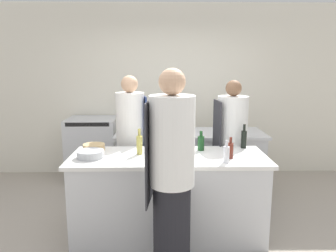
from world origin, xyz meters
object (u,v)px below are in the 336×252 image
object	(u,v)px
bowl_prep_small	(176,157)
stockpot	(156,124)
bottle_olive_oil	(244,139)
bottle_sauce	(226,154)
cup	(152,147)
bottle_cooking_oil	(201,143)
bowl_ceramic_blue	(91,154)
chef_at_prep_near	(171,176)
chef_at_pass_far	(231,148)
bottle_vinegar	(230,150)
oven_range	(93,149)
chef_at_stove	(131,143)
bowl_mixing_large	(94,147)
bottle_wine	(139,144)

from	to	relation	value
bowl_prep_small	stockpot	size ratio (longest dim) A/B	1.04
bottle_olive_oil	bottle_sauce	bearing A→B (deg)	-118.85
cup	stockpot	size ratio (longest dim) A/B	0.38
bowl_prep_small	cup	distance (m)	0.47
bottle_cooking_oil	bowl_ceramic_blue	bearing A→B (deg)	-166.62
chef_at_prep_near	bottle_cooking_oil	bearing A→B (deg)	-15.44
chef_at_pass_far	bottle_vinegar	world-z (taller)	chef_at_pass_far
bottle_sauce	chef_at_prep_near	bearing A→B (deg)	-142.25
oven_range	bottle_cooking_oil	size ratio (longest dim) A/B	4.56
bowl_prep_small	chef_at_pass_far	bearing A→B (deg)	46.77
oven_range	bottle_cooking_oil	xyz separation A→B (m)	(1.55, -1.54, 0.48)
cup	chef_at_prep_near	bearing A→B (deg)	-77.17
chef_at_stove	bottle_vinegar	bearing A→B (deg)	42.49
bottle_olive_oil	bowl_prep_small	xyz separation A→B (m)	(-0.79, -0.50, -0.07)
oven_range	cup	distance (m)	1.90
chef_at_prep_near	bottle_sauce	xyz separation A→B (m)	(0.55, 0.42, 0.07)
bowl_mixing_large	bowl_prep_small	world-z (taller)	bowl_prep_small
bowl_mixing_large	stockpot	world-z (taller)	stockpot
bottle_olive_oil	chef_at_stove	bearing A→B (deg)	163.60
chef_at_prep_near	bottle_olive_oil	bearing A→B (deg)	-34.93
bottle_wine	chef_at_pass_far	bearing A→B (deg)	24.19
chef_at_pass_far	cup	bearing A→B (deg)	104.62
chef_at_stove	bottle_olive_oil	size ratio (longest dim) A/B	6.16
bottle_vinegar	bowl_mixing_large	distance (m)	1.49
bottle_vinegar	cup	size ratio (longest dim) A/B	2.29
bowl_mixing_large	bowl_ceramic_blue	xyz separation A→B (m)	(0.02, -0.28, 0.00)
chef_at_prep_near	bowl_mixing_large	bearing A→B (deg)	49.38
bowl_ceramic_blue	bottle_olive_oil	bearing A→B (deg)	12.38
oven_range	chef_at_prep_near	size ratio (longest dim) A/B	0.55
chef_at_stove	bottle_vinegar	size ratio (longest dim) A/B	7.68
bottle_vinegar	bottle_wine	distance (m)	0.95
bottle_olive_oil	stockpot	xyz separation A→B (m)	(-1.02, 0.87, 0.01)
bottle_wine	bottle_sauce	size ratio (longest dim) A/B	1.22
bowl_mixing_large	cup	bearing A→B (deg)	-1.64
bowl_prep_small	cup	size ratio (longest dim) A/B	2.76
chef_at_stove	bowl_ceramic_blue	distance (m)	0.84
stockpot	cup	bearing A→B (deg)	-91.84
chef_at_pass_far	bottle_olive_oil	world-z (taller)	chef_at_pass_far
chef_at_pass_far	bottle_cooking_oil	size ratio (longest dim) A/B	7.56
chef_at_prep_near	bottle_olive_oil	distance (m)	1.31
chef_at_prep_near	stockpot	xyz separation A→B (m)	(-0.17, 1.85, 0.10)
chef_at_pass_far	bowl_mixing_large	world-z (taller)	chef_at_pass_far
bottle_sauce	bowl_mixing_large	xyz separation A→B (m)	(-1.39, 0.47, -0.05)
chef_at_pass_far	bottle_sauce	xyz separation A→B (m)	(-0.22, -0.81, 0.16)
bowl_ceramic_blue	cup	xyz separation A→B (m)	(0.62, 0.26, 0.01)
chef_at_stove	bottle_vinegar	xyz separation A→B (m)	(1.09, -0.80, 0.13)
chef_at_stove	cup	world-z (taller)	chef_at_stove
stockpot	bottle_wine	bearing A→B (deg)	-97.92
bottle_sauce	bowl_ceramic_blue	world-z (taller)	bottle_sauce
bowl_ceramic_blue	bottle_vinegar	bearing A→B (deg)	-1.73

